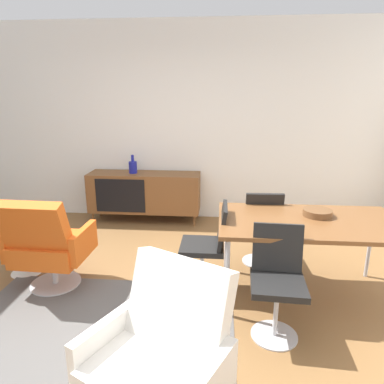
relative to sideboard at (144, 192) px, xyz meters
The scene contains 14 objects.
ground_plane 2.39m from the sideboard, 78.59° to the right, with size 8.32×8.32×0.00m, color brown.
wall_back 1.11m from the sideboard, 33.07° to the left, with size 6.80×0.12×2.80m, color white.
sideboard is the anchor object (origin of this frame).
vase_cobalt 0.40m from the sideboard, behind, with size 0.12×0.12×0.26m.
dining_table 2.63m from the sideboard, 43.68° to the right, with size 1.60×0.90×0.74m.
wooden_bowl_on_table 2.63m from the sideboard, 40.38° to the right, with size 0.26×0.26×0.06m, color brown.
dining_chair_front_left 2.83m from the sideboard, 56.83° to the right, with size 0.42×0.44×0.86m.
dining_chair_near_window 2.07m from the sideboard, 60.93° to the right, with size 0.42×0.40×0.86m.
dining_chair_back_left 1.99m from the sideboard, 38.96° to the right, with size 0.41×0.44×0.86m.
lounge_chair_red 1.97m from the sideboard, 104.82° to the right, with size 0.73×0.67×0.95m.
armchair_black_shell 3.34m from the sideboard, 75.99° to the right, with size 0.87×0.86×0.95m.
side_table_round 1.88m from the sideboard, 119.29° to the right, with size 0.44×0.44×0.52m.
fruit_bowl 1.87m from the sideboard, 119.32° to the right, with size 0.20×0.20×0.11m.
area_rug 2.61m from the sideboard, 86.94° to the right, with size 2.20×1.70×0.01m, color #595654.
Camera 1 is at (0.64, -2.45, 1.81)m, focal length 32.23 mm.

